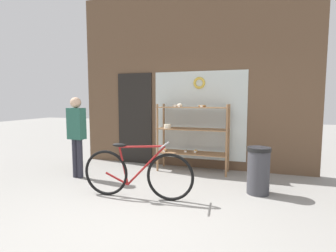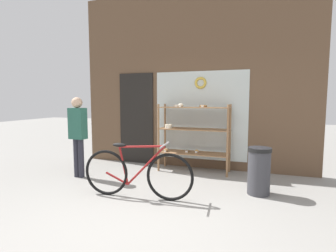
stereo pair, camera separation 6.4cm
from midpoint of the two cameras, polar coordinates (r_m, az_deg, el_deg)
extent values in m
plane|color=gray|center=(3.45, -7.21, -19.96)|extent=(30.00, 30.00, 0.00)
cube|color=brown|center=(5.80, 4.68, 10.01)|extent=(5.16, 0.08, 3.85)
cube|color=silver|center=(5.70, 6.46, 2.25)|extent=(2.00, 0.02, 1.90)
cube|color=black|center=(6.19, -7.49, 1.58)|extent=(0.84, 0.03, 2.10)
torus|color=gold|center=(5.69, 6.50, 9.30)|extent=(0.26, 0.06, 0.26)
cylinder|color=#8E6642|center=(5.46, -2.66, -2.60)|extent=(0.04, 0.04, 1.40)
cylinder|color=#8E6642|center=(5.14, 12.30, -3.25)|extent=(0.04, 0.04, 1.40)
cylinder|color=#8E6642|center=(5.84, -1.25, -2.04)|extent=(0.04, 0.04, 1.40)
cylinder|color=#8E6642|center=(5.54, 12.73, -2.61)|extent=(0.04, 0.04, 1.40)
cube|color=#8E6642|center=(5.51, 5.06, -5.85)|extent=(1.46, 0.45, 0.02)
cube|color=#8E6642|center=(5.43, 5.11, -0.67)|extent=(1.46, 0.45, 0.02)
cube|color=#8E6642|center=(5.40, 5.15, 4.04)|extent=(1.46, 0.45, 0.02)
ellipsoid|color=tan|center=(5.52, 5.71, -5.42)|extent=(0.09, 0.07, 0.06)
cube|color=white|center=(5.47, 5.59, -5.65)|extent=(0.05, 0.00, 0.04)
cylinder|color=beige|center=(5.48, -0.46, -0.05)|extent=(0.15, 0.15, 0.08)
cube|color=white|center=(5.41, -0.74, -0.38)|extent=(0.05, 0.00, 0.04)
ellipsoid|color=beige|center=(5.38, 2.23, 4.55)|extent=(0.11, 0.09, 0.08)
cube|color=white|center=(5.32, 2.05, 4.33)|extent=(0.05, 0.00, 0.04)
torus|color=#B27A42|center=(5.39, 7.11, 4.34)|extent=(0.16, 0.16, 0.04)
cube|color=white|center=(5.31, 6.93, 4.29)|extent=(0.05, 0.00, 0.04)
ellipsoid|color=#AD7F4C|center=(5.57, -1.03, -5.25)|extent=(0.10, 0.08, 0.07)
cube|color=white|center=(5.52, -1.22, -5.51)|extent=(0.05, 0.00, 0.04)
ellipsoid|color=brown|center=(5.54, 3.59, -5.41)|extent=(0.07, 0.06, 0.05)
cube|color=white|center=(5.50, 3.48, -5.56)|extent=(0.05, 0.00, 0.04)
torus|color=beige|center=(5.55, 1.39, 4.44)|extent=(0.14, 0.14, 0.05)
cube|color=white|center=(5.47, 1.15, 4.37)|extent=(0.05, 0.00, 0.04)
torus|color=black|center=(4.27, -13.75, -9.86)|extent=(0.72, 0.11, 0.72)
torus|color=black|center=(3.93, -0.02, -11.06)|extent=(0.72, 0.11, 0.72)
cylinder|color=maroon|center=(3.99, -5.29, -8.63)|extent=(0.61, 0.09, 0.64)
cylinder|color=maroon|center=(3.94, -6.21, -4.48)|extent=(0.72, 0.10, 0.07)
cylinder|color=maroon|center=(4.11, -10.09, -8.52)|extent=(0.16, 0.05, 0.59)
cylinder|color=maroon|center=(4.21, -11.50, -11.15)|extent=(0.37, 0.07, 0.19)
ellipsoid|color=black|center=(4.07, -11.00, -4.09)|extent=(0.23, 0.11, 0.06)
cylinder|color=#B2B2B7|center=(3.84, -1.14, -4.13)|extent=(0.07, 0.46, 0.02)
cylinder|color=#282833|center=(5.40, -19.85, -6.58)|extent=(0.11, 0.11, 0.75)
cylinder|color=#282833|center=(5.33, -18.96, -6.71)|extent=(0.11, 0.11, 0.75)
cube|color=#285B4C|center=(5.27, -19.65, 0.49)|extent=(0.33, 0.20, 0.59)
sphere|color=tan|center=(5.25, -19.80, 4.81)|extent=(0.20, 0.20, 0.20)
cylinder|color=#38383D|center=(4.44, 18.69, -9.18)|extent=(0.34, 0.34, 0.75)
cylinder|color=black|center=(4.36, 18.84, -4.80)|extent=(0.36, 0.36, 0.06)
camera|label=1|loc=(0.03, -90.45, -0.05)|focal=28.00mm
camera|label=2|loc=(0.03, 89.55, 0.05)|focal=28.00mm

